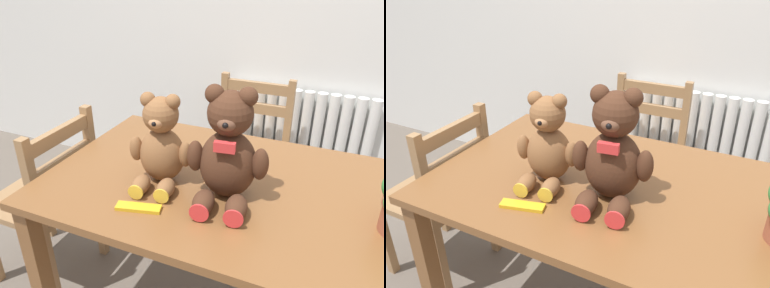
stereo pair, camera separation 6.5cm
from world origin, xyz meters
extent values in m
cylinder|color=white|center=(-0.31, 1.52, 0.39)|extent=(0.06, 0.06, 0.77)
cylinder|color=white|center=(-0.24, 1.52, 0.39)|extent=(0.06, 0.06, 0.77)
cylinder|color=white|center=(-0.17, 1.52, 0.39)|extent=(0.06, 0.06, 0.77)
cylinder|color=white|center=(-0.09, 1.52, 0.39)|extent=(0.06, 0.06, 0.77)
cylinder|color=white|center=(-0.02, 1.52, 0.39)|extent=(0.06, 0.06, 0.77)
cylinder|color=white|center=(0.05, 1.52, 0.39)|extent=(0.06, 0.06, 0.77)
cylinder|color=white|center=(0.12, 1.52, 0.39)|extent=(0.06, 0.06, 0.77)
cylinder|color=white|center=(0.20, 1.52, 0.39)|extent=(0.06, 0.06, 0.77)
cylinder|color=white|center=(0.27, 1.52, 0.39)|extent=(0.06, 0.06, 0.77)
cylinder|color=white|center=(0.34, 1.52, 0.39)|extent=(0.06, 0.06, 0.77)
cylinder|color=white|center=(0.41, 1.52, 0.39)|extent=(0.06, 0.06, 0.77)
cylinder|color=white|center=(0.49, 1.52, 0.39)|extent=(0.06, 0.06, 0.77)
cube|color=white|center=(0.09, 1.52, 0.02)|extent=(0.87, 0.10, 0.04)
cube|color=brown|center=(0.00, 0.42, 0.74)|extent=(1.33, 0.83, 0.03)
cube|color=brown|center=(-0.61, 0.05, 0.36)|extent=(0.06, 0.06, 0.72)
cube|color=brown|center=(-0.61, 0.78, 0.36)|extent=(0.06, 0.06, 0.72)
cube|color=#997047|center=(-0.15, 1.18, 0.44)|extent=(0.43, 0.40, 0.03)
cube|color=#997047|center=(0.04, 1.00, 0.21)|extent=(0.04, 0.04, 0.43)
cube|color=#997047|center=(-0.35, 1.00, 0.21)|extent=(0.04, 0.04, 0.43)
cube|color=#997047|center=(0.04, 1.36, 0.44)|extent=(0.04, 0.04, 0.88)
cube|color=#997047|center=(-0.35, 1.36, 0.44)|extent=(0.04, 0.04, 0.88)
cube|color=#997047|center=(-0.15, 1.36, 0.81)|extent=(0.35, 0.03, 0.06)
cube|color=#997047|center=(-0.15, 1.36, 0.69)|extent=(0.35, 0.03, 0.06)
cube|color=#997047|center=(-0.95, 0.41, 0.43)|extent=(0.42, 0.42, 0.03)
cube|color=#997047|center=(-1.14, 0.60, 0.21)|extent=(0.04, 0.04, 0.41)
cube|color=#997047|center=(-0.76, 0.22, 0.43)|extent=(0.04, 0.04, 0.87)
cube|color=#997047|center=(-0.76, 0.60, 0.43)|extent=(0.04, 0.04, 0.87)
cube|color=#997047|center=(-0.76, 0.41, 0.80)|extent=(0.03, 0.34, 0.06)
cube|color=#997047|center=(-0.76, 0.41, 0.68)|extent=(0.03, 0.34, 0.06)
ellipsoid|color=brown|center=(-0.24, 0.35, 0.85)|extent=(0.18, 0.16, 0.20)
sphere|color=brown|center=(-0.24, 0.35, 1.00)|extent=(0.12, 0.12, 0.12)
sphere|color=brown|center=(-0.19, 0.36, 1.05)|extent=(0.05, 0.05, 0.05)
sphere|color=brown|center=(-0.28, 0.34, 1.05)|extent=(0.05, 0.05, 0.05)
ellipsoid|color=#B2794C|center=(-0.23, 0.30, 1.00)|extent=(0.06, 0.05, 0.04)
sphere|color=black|center=(-0.23, 0.28, 1.00)|extent=(0.02, 0.02, 0.02)
ellipsoid|color=brown|center=(-0.15, 0.35, 0.87)|extent=(0.05, 0.05, 0.09)
ellipsoid|color=brown|center=(-0.32, 0.32, 0.87)|extent=(0.05, 0.05, 0.09)
ellipsoid|color=brown|center=(-0.18, 0.25, 0.78)|extent=(0.07, 0.11, 0.06)
cylinder|color=gold|center=(-0.17, 0.21, 0.78)|extent=(0.05, 0.01, 0.05)
ellipsoid|color=brown|center=(-0.27, 0.24, 0.78)|extent=(0.07, 0.11, 0.06)
cylinder|color=gold|center=(-0.26, 0.19, 0.78)|extent=(0.05, 0.01, 0.05)
ellipsoid|color=#472819|center=(0.01, 0.35, 0.87)|extent=(0.21, 0.18, 0.23)
sphere|color=#472819|center=(0.01, 0.35, 1.05)|extent=(0.14, 0.14, 0.14)
sphere|color=#472819|center=(0.06, 0.36, 1.11)|extent=(0.06, 0.06, 0.06)
sphere|color=#472819|center=(-0.05, 0.34, 1.11)|extent=(0.06, 0.06, 0.06)
ellipsoid|color=brown|center=(0.01, 0.30, 1.04)|extent=(0.07, 0.06, 0.05)
sphere|color=black|center=(0.02, 0.27, 1.04)|extent=(0.02, 0.02, 0.02)
ellipsoid|color=#472819|center=(0.11, 0.34, 0.90)|extent=(0.06, 0.06, 0.11)
ellipsoid|color=#472819|center=(-0.10, 0.31, 0.90)|extent=(0.06, 0.06, 0.11)
ellipsoid|color=#472819|center=(0.07, 0.24, 0.79)|extent=(0.08, 0.12, 0.07)
cylinder|color=red|center=(0.08, 0.18, 0.79)|extent=(0.06, 0.01, 0.06)
ellipsoid|color=#472819|center=(-0.03, 0.22, 0.79)|extent=(0.08, 0.12, 0.07)
cylinder|color=red|center=(-0.02, 0.17, 0.79)|extent=(0.06, 0.01, 0.06)
cube|color=red|center=(0.02, 0.27, 0.97)|extent=(0.07, 0.03, 0.03)
cube|color=gold|center=(-0.22, 0.15, 0.76)|extent=(0.15, 0.08, 0.01)
camera|label=1|loc=(0.32, -0.67, 1.47)|focal=35.00mm
camera|label=2|loc=(0.38, -0.65, 1.47)|focal=35.00mm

